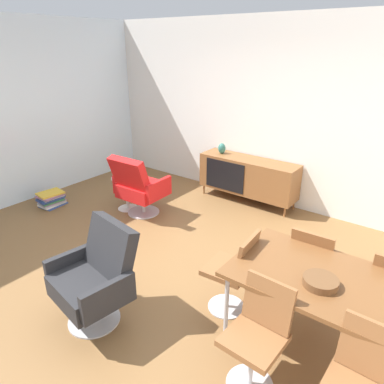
{
  "coord_description": "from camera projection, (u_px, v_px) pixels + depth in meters",
  "views": [
    {
      "loc": [
        2.26,
        -2.45,
        2.4
      ],
      "look_at": [
        0.23,
        0.21,
        0.98
      ],
      "focal_mm": 32.9,
      "sensor_mm": 36.0,
      "label": 1
    }
  ],
  "objects": [
    {
      "name": "ground_plane",
      "position": [
        165.0,
        272.0,
        3.99
      ],
      "size": [
        8.32,
        8.32,
        0.0
      ],
      "primitive_type": "plane",
      "color": "brown"
    },
    {
      "name": "wall_back",
      "position": [
        275.0,
        114.0,
        5.35
      ],
      "size": [
        6.8,
        0.12,
        2.8
      ],
      "primitive_type": "cube",
      "color": "white",
      "rests_on": "ground_plane"
    },
    {
      "name": "wall_window_left",
      "position": [
        0.0,
        116.0,
        5.23
      ],
      "size": [
        0.12,
        5.6,
        2.8
      ],
      "primitive_type": "cube",
      "color": "silver",
      "rests_on": "ground_plane"
    },
    {
      "name": "sideboard",
      "position": [
        248.0,
        176.0,
        5.64
      ],
      "size": [
        1.6,
        0.45,
        0.72
      ],
      "color": "brown",
      "rests_on": "ground_plane"
    },
    {
      "name": "vase_cobalt",
      "position": [
        222.0,
        148.0,
        5.78
      ],
      "size": [
        0.12,
        0.12,
        0.17
      ],
      "color": "#337266",
      "rests_on": "sideboard"
    },
    {
      "name": "dining_table",
      "position": [
        336.0,
        287.0,
        2.67
      ],
      "size": [
        1.6,
        0.9,
        0.74
      ],
      "color": "brown",
      "rests_on": "ground_plane"
    },
    {
      "name": "wooden_bowl_on_table",
      "position": [
        321.0,
        282.0,
        2.61
      ],
      "size": [
        0.26,
        0.26,
        0.06
      ],
      "primitive_type": "cylinder",
      "color": "brown",
      "rests_on": "dining_table"
    },
    {
      "name": "dining_chair_front_left",
      "position": [
        258.0,
        333.0,
        2.54
      ],
      "size": [
        0.42,
        0.44,
        0.86
      ],
      "color": "brown",
      "rests_on": "ground_plane"
    },
    {
      "name": "dining_chair_back_left",
      "position": [
        313.0,
        262.0,
        3.36
      ],
      "size": [
        0.42,
        0.44,
        0.86
      ],
      "color": "brown",
      "rests_on": "ground_plane"
    },
    {
      "name": "dining_chair_near_window",
      "position": [
        234.0,
        269.0,
        3.26
      ],
      "size": [
        0.45,
        0.43,
        0.86
      ],
      "color": "brown",
      "rests_on": "ground_plane"
    },
    {
      "name": "lounge_chair_red",
      "position": [
        139.0,
        186.0,
        5.17
      ],
      "size": [
        0.74,
        0.68,
        0.95
      ],
      "color": "red",
      "rests_on": "ground_plane"
    },
    {
      "name": "armchair_black_shell",
      "position": [
        96.0,
        276.0,
        3.17
      ],
      "size": [
        0.79,
        0.74,
        0.95
      ],
      "color": "#262628",
      "rests_on": "ground_plane"
    },
    {
      "name": "side_table_round",
      "position": [
        127.0,
        189.0,
        5.42
      ],
      "size": [
        0.44,
        0.44,
        0.52
      ],
      "color": "white",
      "rests_on": "ground_plane"
    },
    {
      "name": "fruit_bowl",
      "position": [
        126.0,
        175.0,
        5.33
      ],
      "size": [
        0.2,
        0.2,
        0.11
      ],
      "color": "#262628",
      "rests_on": "side_table_round"
    },
    {
      "name": "magazine_stack",
      "position": [
        51.0,
        199.0,
        5.59
      ],
      "size": [
        0.35,
        0.41,
        0.22
      ],
      "color": "#334C8C",
      "rests_on": "ground_plane"
    }
  ]
}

